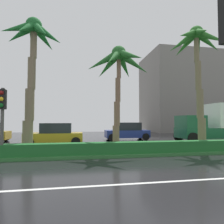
% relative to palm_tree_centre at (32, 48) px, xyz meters
% --- Properties ---
extents(palm_tree_centre, '(3.41, 3.45, 7.61)m').
position_rel_palm_tree_centre_xyz_m(palm_tree_centre, '(0.00, 0.00, 0.00)').
color(palm_tree_centre, '#73644C').
rests_on(palm_tree_centre, median_strip).
extents(palm_tree_centre_right, '(4.03, 3.82, 6.40)m').
position_rel_palm_tree_centre_xyz_m(palm_tree_centre_right, '(5.01, 0.19, -0.75)').
color(palm_tree_centre_right, brown).
rests_on(palm_tree_centre_right, median_strip).
extents(palm_tree_mid_right, '(3.99, 4.01, 8.25)m').
position_rel_palm_tree_centre_xyz_m(palm_tree_mid_right, '(10.52, 0.42, 0.68)').
color(palm_tree_mid_right, '#6F6547').
rests_on(palm_tree_mid_right, median_strip).
extents(traffic_signal_median_right, '(0.28, 0.43, 3.34)m').
position_rel_palm_tree_centre_xyz_m(traffic_signal_median_right, '(-1.03, -1.33, -3.55)').
color(traffic_signal_median_right, '#4C4C47').
rests_on(traffic_signal_median_right, median_strip).
extents(car_in_traffic_third, '(4.30, 2.02, 1.72)m').
position_rel_palm_tree_centre_xyz_m(car_in_traffic_third, '(0.84, 4.35, -5.18)').
color(car_in_traffic_third, '#B28C1E').
rests_on(car_in_traffic_third, ground_plane).
extents(car_in_traffic_fourth, '(4.30, 2.02, 1.72)m').
position_rel_palm_tree_centre_xyz_m(car_in_traffic_fourth, '(7.48, 7.54, -5.18)').
color(car_in_traffic_fourth, navy).
rests_on(car_in_traffic_fourth, ground_plane).
extents(box_truck_lead, '(6.40, 2.64, 3.46)m').
position_rel_palm_tree_centre_xyz_m(box_truck_lead, '(14.72, 4.46, -4.46)').
color(box_truck_lead, '#195133').
rests_on(box_truck_lead, ground_plane).
extents(building_far_right, '(15.80, 10.12, 13.67)m').
position_rel_palm_tree_centre_xyz_m(building_far_right, '(22.77, 21.41, 0.83)').
color(building_far_right, slate).
rests_on(building_far_right, ground_plane).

